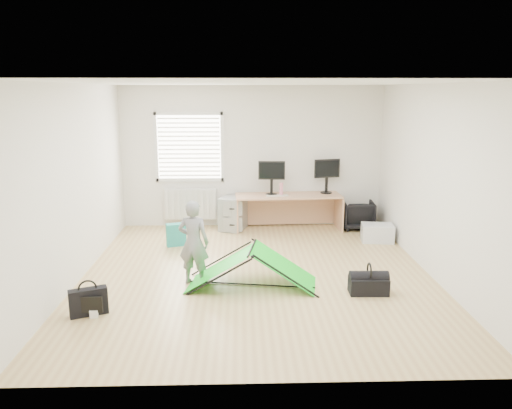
{
  "coord_description": "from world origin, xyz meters",
  "views": [
    {
      "loc": [
        -0.23,
        -6.81,
        2.61
      ],
      "look_at": [
        0.0,
        0.4,
        0.95
      ],
      "focal_mm": 35.0,
      "sensor_mm": 36.0,
      "label": 1
    }
  ],
  "objects_px": {
    "monitor_left": "(272,183)",
    "filing_cabinet": "(233,213)",
    "kite": "(252,267)",
    "office_chair": "(358,215)",
    "desk": "(288,212)",
    "thermos": "(281,189)",
    "person": "(194,242)",
    "monitor_right": "(327,181)",
    "laptop_bag": "(88,302)",
    "duffel_bag": "(368,286)",
    "storage_crate": "(377,233)"
  },
  "relations": [
    {
      "from": "monitor_right",
      "to": "office_chair",
      "type": "distance_m",
      "value": 0.9
    },
    {
      "from": "thermos",
      "to": "office_chair",
      "type": "distance_m",
      "value": 1.59
    },
    {
      "from": "desk",
      "to": "storage_crate",
      "type": "height_order",
      "value": "desk"
    },
    {
      "from": "monitor_right",
      "to": "thermos",
      "type": "xyz_separation_m",
      "value": [
        -0.88,
        -0.21,
        -0.12
      ]
    },
    {
      "from": "office_chair",
      "to": "filing_cabinet",
      "type": "bearing_deg",
      "value": 3.73
    },
    {
      "from": "monitor_left",
      "to": "laptop_bag",
      "type": "xyz_separation_m",
      "value": [
        -2.39,
        -3.64,
        -0.75
      ]
    },
    {
      "from": "person",
      "to": "laptop_bag",
      "type": "xyz_separation_m",
      "value": [
        -1.17,
        -0.97,
        -0.42
      ]
    },
    {
      "from": "office_chair",
      "to": "storage_crate",
      "type": "distance_m",
      "value": 0.86
    },
    {
      "from": "desk",
      "to": "office_chair",
      "type": "height_order",
      "value": "desk"
    },
    {
      "from": "filing_cabinet",
      "to": "storage_crate",
      "type": "xyz_separation_m",
      "value": [
        2.56,
        -0.86,
        -0.16
      ]
    },
    {
      "from": "filing_cabinet",
      "to": "thermos",
      "type": "xyz_separation_m",
      "value": [
        0.91,
        -0.11,
        0.48
      ]
    },
    {
      "from": "monitor_left",
      "to": "kite",
      "type": "height_order",
      "value": "monitor_left"
    },
    {
      "from": "monitor_left",
      "to": "duffel_bag",
      "type": "distance_m",
      "value": 3.39
    },
    {
      "from": "office_chair",
      "to": "desk",
      "type": "bearing_deg",
      "value": 5.15
    },
    {
      "from": "office_chair",
      "to": "thermos",
      "type": "bearing_deg",
      "value": 7.74
    },
    {
      "from": "office_chair",
      "to": "kite",
      "type": "relative_size",
      "value": 0.34
    },
    {
      "from": "duffel_bag",
      "to": "person",
      "type": "bearing_deg",
      "value": 170.7
    },
    {
      "from": "office_chair",
      "to": "kite",
      "type": "bearing_deg",
      "value": 57.53
    },
    {
      "from": "desk",
      "to": "monitor_left",
      "type": "relative_size",
      "value": 4.01
    },
    {
      "from": "person",
      "to": "office_chair",
      "type": "bearing_deg",
      "value": -123.92
    },
    {
      "from": "monitor_right",
      "to": "storage_crate",
      "type": "relative_size",
      "value": 0.93
    },
    {
      "from": "desk",
      "to": "office_chair",
      "type": "relative_size",
      "value": 3.35
    },
    {
      "from": "desk",
      "to": "monitor_right",
      "type": "bearing_deg",
      "value": 7.53
    },
    {
      "from": "desk",
      "to": "monitor_right",
      "type": "height_order",
      "value": "monitor_right"
    },
    {
      "from": "desk",
      "to": "duffel_bag",
      "type": "bearing_deg",
      "value": -79.3
    },
    {
      "from": "person",
      "to": "duffel_bag",
      "type": "xyz_separation_m",
      "value": [
        2.31,
        -0.45,
        -0.48
      ]
    },
    {
      "from": "monitor_left",
      "to": "duffel_bag",
      "type": "height_order",
      "value": "monitor_left"
    },
    {
      "from": "desk",
      "to": "storage_crate",
      "type": "xyz_separation_m",
      "value": [
        1.5,
        -0.82,
        -0.19
      ]
    },
    {
      "from": "filing_cabinet",
      "to": "duffel_bag",
      "type": "distance_m",
      "value": 3.65
    },
    {
      "from": "desk",
      "to": "person",
      "type": "xyz_separation_m",
      "value": [
        -1.55,
        -2.67,
        0.25
      ]
    },
    {
      "from": "monitor_left",
      "to": "filing_cabinet",
      "type": "bearing_deg",
      "value": 179.14
    },
    {
      "from": "storage_crate",
      "to": "desk",
      "type": "bearing_deg",
      "value": 151.43
    },
    {
      "from": "office_chair",
      "to": "laptop_bag",
      "type": "distance_m",
      "value": 5.47
    },
    {
      "from": "person",
      "to": "monitor_right",
      "type": "bearing_deg",
      "value": -115.96
    },
    {
      "from": "storage_crate",
      "to": "office_chair",
      "type": "bearing_deg",
      "value": 100.35
    },
    {
      "from": "filing_cabinet",
      "to": "laptop_bag",
      "type": "height_order",
      "value": "filing_cabinet"
    },
    {
      "from": "monitor_left",
      "to": "kite",
      "type": "relative_size",
      "value": 0.29
    },
    {
      "from": "kite",
      "to": "duffel_bag",
      "type": "distance_m",
      "value": 1.56
    },
    {
      "from": "filing_cabinet",
      "to": "person",
      "type": "bearing_deg",
      "value": -80.27
    },
    {
      "from": "thermos",
      "to": "kite",
      "type": "distance_m",
      "value": 2.85
    },
    {
      "from": "desk",
      "to": "monitor_right",
      "type": "relative_size",
      "value": 3.94
    },
    {
      "from": "monitor_right",
      "to": "laptop_bag",
      "type": "bearing_deg",
      "value": -146.34
    },
    {
      "from": "monitor_left",
      "to": "person",
      "type": "bearing_deg",
      "value": -111.53
    },
    {
      "from": "storage_crate",
      "to": "duffel_bag",
      "type": "bearing_deg",
      "value": -107.79
    },
    {
      "from": "kite",
      "to": "desk",
      "type": "bearing_deg",
      "value": 84.44
    },
    {
      "from": "kite",
      "to": "monitor_right",
      "type": "bearing_deg",
      "value": 72.56
    },
    {
      "from": "monitor_left",
      "to": "person",
      "type": "xyz_separation_m",
      "value": [
        -1.23,
        -2.67,
        -0.33
      ]
    },
    {
      "from": "thermos",
      "to": "duffel_bag",
      "type": "relative_size",
      "value": 0.48
    },
    {
      "from": "storage_crate",
      "to": "thermos",
      "type": "bearing_deg",
      "value": 155.53
    },
    {
      "from": "person",
      "to": "storage_crate",
      "type": "height_order",
      "value": "person"
    }
  ]
}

